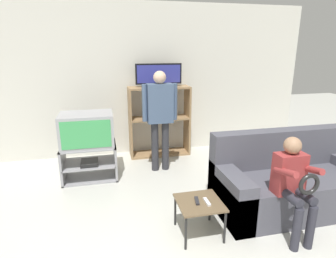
{
  "coord_description": "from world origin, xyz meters",
  "views": [
    {
      "loc": [
        -0.48,
        -1.12,
        1.85
      ],
      "look_at": [
        0.26,
        2.08,
        0.9
      ],
      "focal_mm": 30.0,
      "sensor_mm": 36.0,
      "label": 1
    }
  ],
  "objects_px": {
    "media_shelf": "(159,121)",
    "couch": "(289,183)",
    "television_flat": "(159,76)",
    "remote_control_white": "(207,202)",
    "remote_control_black": "(197,201)",
    "person_seated_child": "(294,180)",
    "tv_stand": "(90,162)",
    "person_standing_adult": "(160,112)",
    "television_main": "(87,129)",
    "snack_table": "(199,206)"
  },
  "relations": [
    {
      "from": "couch",
      "to": "person_seated_child",
      "type": "height_order",
      "value": "person_seated_child"
    },
    {
      "from": "television_main",
      "to": "person_seated_child",
      "type": "distance_m",
      "value": 2.73
    },
    {
      "from": "television_main",
      "to": "person_seated_child",
      "type": "bearing_deg",
      "value": -42.48
    },
    {
      "from": "media_shelf",
      "to": "couch",
      "type": "distance_m",
      "value": 2.39
    },
    {
      "from": "media_shelf",
      "to": "remote_control_black",
      "type": "distance_m",
      "value": 2.33
    },
    {
      "from": "snack_table",
      "to": "remote_control_white",
      "type": "distance_m",
      "value": 0.09
    },
    {
      "from": "tv_stand",
      "to": "person_standing_adult",
      "type": "height_order",
      "value": "person_standing_adult"
    },
    {
      "from": "remote_control_black",
      "to": "couch",
      "type": "height_order",
      "value": "couch"
    },
    {
      "from": "remote_control_black",
      "to": "person_standing_adult",
      "type": "relative_size",
      "value": 0.09
    },
    {
      "from": "media_shelf",
      "to": "person_standing_adult",
      "type": "xyz_separation_m",
      "value": [
        -0.12,
        -0.66,
        0.31
      ]
    },
    {
      "from": "remote_control_black",
      "to": "person_seated_child",
      "type": "height_order",
      "value": "person_seated_child"
    },
    {
      "from": "television_flat",
      "to": "remote_control_white",
      "type": "xyz_separation_m",
      "value": [
        0.01,
        -2.38,
        -1.02
      ]
    },
    {
      "from": "television_main",
      "to": "remote_control_white",
      "type": "xyz_separation_m",
      "value": [
        1.2,
        -1.66,
        -0.36
      ]
    },
    {
      "from": "remote_control_black",
      "to": "remote_control_white",
      "type": "bearing_deg",
      "value": -12.59
    },
    {
      "from": "tv_stand",
      "to": "remote_control_black",
      "type": "xyz_separation_m",
      "value": [
        1.1,
        -1.6,
        0.13
      ]
    },
    {
      "from": "television_flat",
      "to": "remote_control_black",
      "type": "distance_m",
      "value": 2.55
    },
    {
      "from": "remote_control_black",
      "to": "couch",
      "type": "distance_m",
      "value": 1.27
    },
    {
      "from": "television_main",
      "to": "media_shelf",
      "type": "relative_size",
      "value": 0.6
    },
    {
      "from": "remote_control_white",
      "to": "remote_control_black",
      "type": "bearing_deg",
      "value": 156.94
    },
    {
      "from": "television_main",
      "to": "couch",
      "type": "xyz_separation_m",
      "value": [
        2.35,
        -1.37,
        -0.43
      ]
    },
    {
      "from": "tv_stand",
      "to": "television_flat",
      "type": "height_order",
      "value": "television_flat"
    },
    {
      "from": "media_shelf",
      "to": "person_seated_child",
      "type": "distance_m",
      "value": 2.67
    },
    {
      "from": "tv_stand",
      "to": "media_shelf",
      "type": "distance_m",
      "value": 1.43
    },
    {
      "from": "media_shelf",
      "to": "remote_control_white",
      "type": "bearing_deg",
      "value": -89.75
    },
    {
      "from": "media_shelf",
      "to": "remote_control_white",
      "type": "distance_m",
      "value": 2.36
    },
    {
      "from": "television_flat",
      "to": "person_standing_adult",
      "type": "relative_size",
      "value": 0.51
    },
    {
      "from": "remote_control_black",
      "to": "television_main",
      "type": "bearing_deg",
      "value": 135.51
    },
    {
      "from": "television_main",
      "to": "remote_control_white",
      "type": "bearing_deg",
      "value": -54.21
    },
    {
      "from": "television_flat",
      "to": "couch",
      "type": "xyz_separation_m",
      "value": [
        1.16,
        -2.09,
        -1.1
      ]
    },
    {
      "from": "remote_control_white",
      "to": "couch",
      "type": "bearing_deg",
      "value": 14.79
    },
    {
      "from": "couch",
      "to": "remote_control_black",
      "type": "bearing_deg",
      "value": -168.7
    },
    {
      "from": "media_shelf",
      "to": "remote_control_black",
      "type": "height_order",
      "value": "media_shelf"
    },
    {
      "from": "remote_control_black",
      "to": "person_seated_child",
      "type": "relative_size",
      "value": 0.14
    },
    {
      "from": "couch",
      "to": "snack_table",
      "type": "bearing_deg",
      "value": -168.12
    },
    {
      "from": "snack_table",
      "to": "remote_control_black",
      "type": "relative_size",
      "value": 3.09
    },
    {
      "from": "television_flat",
      "to": "couch",
      "type": "height_order",
      "value": "television_flat"
    },
    {
      "from": "television_main",
      "to": "person_seated_child",
      "type": "relative_size",
      "value": 0.71
    },
    {
      "from": "tv_stand",
      "to": "media_shelf",
      "type": "bearing_deg",
      "value": 31.02
    },
    {
      "from": "remote_control_white",
      "to": "tv_stand",
      "type": "bearing_deg",
      "value": 126.8
    },
    {
      "from": "media_shelf",
      "to": "couch",
      "type": "xyz_separation_m",
      "value": [
        1.16,
        -2.06,
        -0.32
      ]
    },
    {
      "from": "media_shelf",
      "to": "couch",
      "type": "relative_size",
      "value": 0.68
    },
    {
      "from": "couch",
      "to": "person_standing_adult",
      "type": "distance_m",
      "value": 2.0
    },
    {
      "from": "television_main",
      "to": "media_shelf",
      "type": "bearing_deg",
      "value": 30.24
    },
    {
      "from": "snack_table",
      "to": "person_standing_adult",
      "type": "height_order",
      "value": "person_standing_adult"
    },
    {
      "from": "television_main",
      "to": "couch",
      "type": "relative_size",
      "value": 0.41
    },
    {
      "from": "media_shelf",
      "to": "television_flat",
      "type": "height_order",
      "value": "television_flat"
    },
    {
      "from": "television_main",
      "to": "snack_table",
      "type": "height_order",
      "value": "television_main"
    },
    {
      "from": "television_main",
      "to": "couch",
      "type": "bearing_deg",
      "value": -30.29
    },
    {
      "from": "remote_control_white",
      "to": "person_seated_child",
      "type": "height_order",
      "value": "person_seated_child"
    },
    {
      "from": "television_main",
      "to": "media_shelf",
      "type": "height_order",
      "value": "media_shelf"
    }
  ]
}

